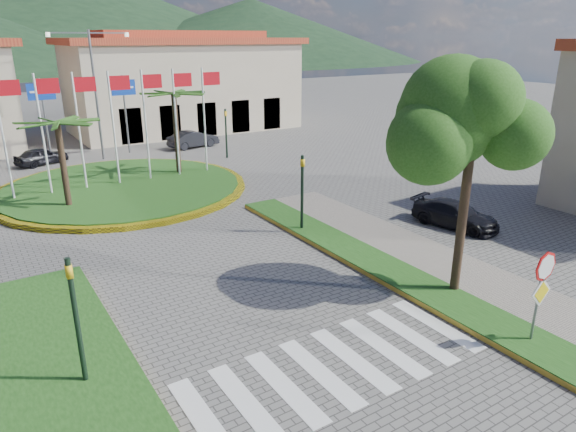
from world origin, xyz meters
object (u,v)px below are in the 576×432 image
deciduous_tree (473,128)px  car_side_right (455,214)px  roundabout_island (123,187)px  stop_sign (542,283)px  car_dark_a (41,156)px  car_dark_b (193,139)px

deciduous_tree → car_side_right: (4.78, 4.04, -4.64)m
roundabout_island → stop_sign: roundabout_island is taller
deciduous_tree → car_dark_a: (-8.11, 25.51, -4.64)m
stop_sign → car_dark_b: bearing=84.9°
car_dark_a → car_side_right: (12.89, -21.46, -0.00)m
roundabout_island → car_dark_a: bearing=107.1°
stop_sign → car_side_right: stop_sign is taller
roundabout_island → stop_sign: (4.90, -20.04, 1.61)m
car_dark_b → car_dark_a: bearing=80.7°
stop_sign → car_side_right: bearing=52.8°
roundabout_island → car_dark_b: size_ratio=3.46×
roundabout_island → car_side_right: (10.27, -12.96, 0.36)m
deciduous_tree → car_side_right: size_ratio=1.85×
deciduous_tree → car_dark_a: bearing=107.6°
roundabout_island → stop_sign: 20.69m
car_dark_b → car_side_right: bearing=179.4°
stop_sign → car_side_right: (5.38, 7.08, -1.26)m
deciduous_tree → stop_sign: bearing=-101.2°
car_dark_a → car_side_right: size_ratio=0.86×
car_side_right → car_dark_b: bearing=84.9°
stop_sign → car_dark_a: stop_sign is taller
deciduous_tree → car_dark_a: deciduous_tree is taller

